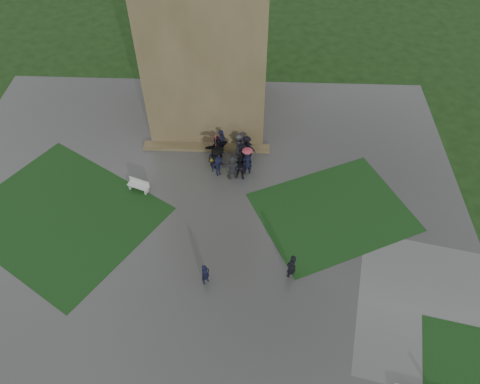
{
  "coord_description": "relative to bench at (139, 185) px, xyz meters",
  "views": [
    {
      "loc": [
        3.39,
        -14.11,
        22.61
      ],
      "look_at": [
        2.6,
        5.39,
        1.2
      ],
      "focal_mm": 35.0,
      "sensor_mm": 36.0,
      "label": 1
    }
  ],
  "objects": [
    {
      "name": "lawn_inset_right",
      "position": [
        12.54,
        -1.39,
        -0.43
      ],
      "size": [
        11.12,
        10.15,
        0.01
      ],
      "primitive_type": "cube",
      "rotation": [
        0.0,
        0.0,
        0.44
      ],
      "color": "black",
      "rests_on": "plaza"
    },
    {
      "name": "pedestrian_near",
      "position": [
        9.68,
        -6.14,
        0.47
      ],
      "size": [
        0.78,
        0.77,
        1.82
      ],
      "primitive_type": "imported",
      "rotation": [
        0.0,
        0.0,
        3.89
      ],
      "color": "black",
      "rests_on": "plaza"
    },
    {
      "name": "pedestrian_mid",
      "position": [
        4.98,
        -6.76,
        0.32
      ],
      "size": [
        0.64,
        0.65,
        1.51
      ],
      "primitive_type": "imported",
      "rotation": [
        0.0,
        0.0,
        0.84
      ],
      "color": "black",
      "rests_on": "plaza"
    },
    {
      "name": "bench",
      "position": [
        0.0,
        0.0,
        0.0
      ],
      "size": [
        1.54,
        0.95,
        0.85
      ],
      "rotation": [
        0.0,
        0.0,
        -0.36
      ],
      "color": "silver",
      "rests_on": "plaza"
    },
    {
      "name": "plaza",
      "position": [
        4.04,
        -4.39,
        -0.45
      ],
      "size": [
        34.0,
        34.0,
        0.02
      ],
      "primitive_type": "cube",
      "color": "#383735",
      "rests_on": "ground"
    },
    {
      "name": "lawn_inset_left",
      "position": [
        -4.46,
        -2.39,
        -0.43
      ],
      "size": [
        14.1,
        13.46,
        0.01
      ],
      "primitive_type": "cube",
      "rotation": [
        0.0,
        0.0,
        -0.56
      ],
      "color": "black",
      "rests_on": "plaza"
    },
    {
      "name": "ground",
      "position": [
        4.04,
        -6.39,
        -0.46
      ],
      "size": [
        120.0,
        120.0,
        0.0
      ],
      "primitive_type": "plane",
      "color": "black"
    },
    {
      "name": "visitor_cluster",
      "position": [
        5.87,
        2.57,
        0.66
      ],
      "size": [
        3.55,
        3.39,
        2.57
      ],
      "color": "black",
      "rests_on": "plaza"
    },
    {
      "name": "tower_plinth",
      "position": [
        4.04,
        4.21,
        -0.33
      ],
      "size": [
        9.0,
        0.8,
        0.22
      ],
      "primitive_type": "cube",
      "color": "brown",
      "rests_on": "plaza"
    }
  ]
}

